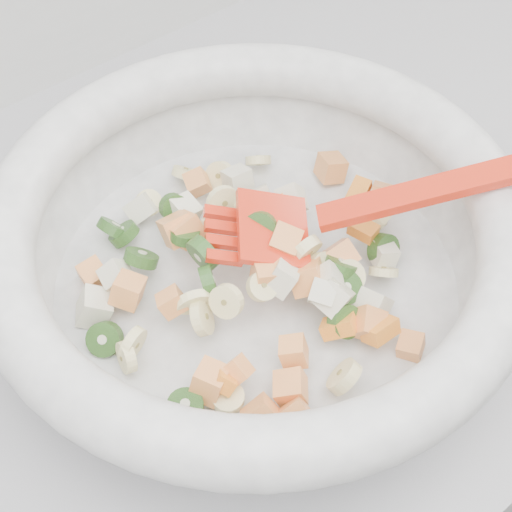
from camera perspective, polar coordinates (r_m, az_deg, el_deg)
counter at (r=1.11m, az=6.14°, el=-9.76°), size 2.00×0.60×0.90m
mixing_bowl at (r=0.58m, az=0.02°, el=0.80°), size 0.42×0.40×0.14m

